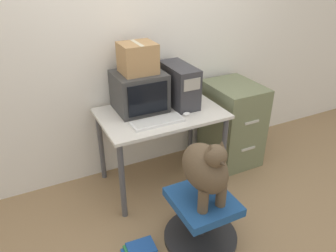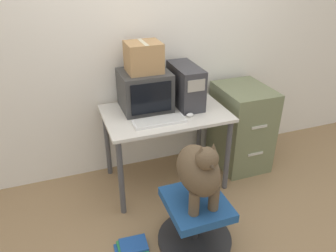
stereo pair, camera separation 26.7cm
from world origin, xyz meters
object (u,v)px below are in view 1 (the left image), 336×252
keyboard (158,122)px  book_stack_floor (140,250)px  filing_cabinet (232,123)px  crt_monitor (139,91)px  office_chair (201,219)px  dog (206,168)px  cardboard_box (138,58)px  pc_tower (179,85)px

keyboard → book_stack_floor: 1.05m
filing_cabinet → keyboard: bearing=-166.9°
crt_monitor → office_chair: size_ratio=0.75×
filing_cabinet → book_stack_floor: (-1.41, -0.80, -0.41)m
keyboard → filing_cabinet: size_ratio=0.52×
keyboard → filing_cabinet: (0.98, 0.23, -0.35)m
office_chair → dog: size_ratio=1.07×
keyboard → cardboard_box: (-0.03, 0.34, 0.47)m
keyboard → filing_cabinet: filing_cabinet is taller
filing_cabinet → cardboard_box: cardboard_box is taller
office_chair → pc_tower: bearing=73.1°
book_stack_floor → pc_tower: bearing=47.6°
dog → book_stack_floor: 0.85m
crt_monitor → office_chair: bearing=-84.3°
keyboard → dog: size_ratio=0.83×
pc_tower → cardboard_box: (-0.38, 0.05, 0.29)m
pc_tower → dog: size_ratio=0.87×
cardboard_box → book_stack_floor: cardboard_box is taller
pc_tower → crt_monitor: bearing=172.5°
keyboard → cardboard_box: cardboard_box is taller
filing_cabinet → cardboard_box: 1.31m
crt_monitor → cardboard_box: bearing=90.0°
pc_tower → keyboard: 0.49m
office_chair → filing_cabinet: size_ratio=0.68×
keyboard → office_chair: bearing=-83.8°
cardboard_box → filing_cabinet: bearing=-6.2°
keyboard → book_stack_floor: keyboard is taller
office_chair → filing_cabinet: filing_cabinet is taller
pc_tower → book_stack_floor: size_ratio=1.81×
pc_tower → office_chair: pc_tower is taller
office_chair → cardboard_box: size_ratio=1.97×
filing_cabinet → book_stack_floor: bearing=-150.3°
crt_monitor → pc_tower: size_ratio=0.92×
dog → filing_cabinet: (0.91, 0.90, -0.27)m
crt_monitor → dog: bearing=-84.4°
filing_cabinet → book_stack_floor: size_ratio=3.27×
crt_monitor → book_stack_floor: (-0.40, -0.91, -0.92)m
crt_monitor → book_stack_floor: size_ratio=1.66×
keyboard → filing_cabinet: 1.07m
keyboard → dog: bearing=-83.9°
cardboard_box → pc_tower: bearing=-8.1°
pc_tower → cardboard_box: 0.49m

